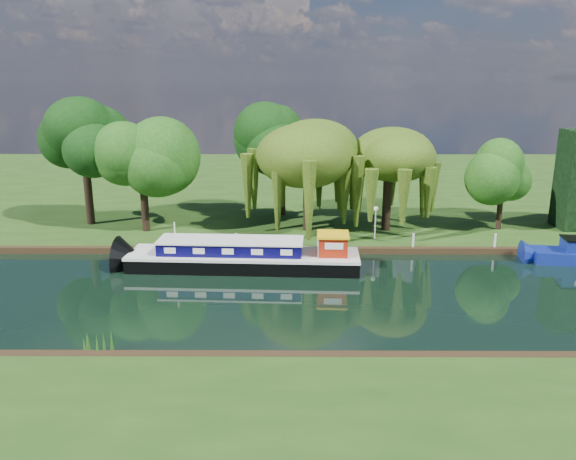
{
  "coord_description": "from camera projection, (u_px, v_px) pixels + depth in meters",
  "views": [
    {
      "loc": [
        -5.98,
        -31.11,
        12.45
      ],
      "look_at": [
        -6.17,
        4.38,
        2.8
      ],
      "focal_mm": 35.0,
      "sensor_mm": 36.0,
      "label": 1
    }
  ],
  "objects": [
    {
      "name": "tree_far_back",
      "position": [
        84.0,
        146.0,
        46.03
      ],
      "size": [
        5.64,
        5.64,
        9.48
      ],
      "color": "black",
      "rests_on": "far_bank"
    },
    {
      "name": "reeds_near",
      "position": [
        570.0,
        346.0,
        25.76
      ],
      "size": [
        33.7,
        1.5,
        1.1
      ],
      "color": "#265216",
      "rests_on": "ground"
    },
    {
      "name": "willow_left",
      "position": [
        308.0,
        155.0,
        44.34
      ],
      "size": [
        6.97,
        6.97,
        8.35
      ],
      "color": "black",
      "rests_on": "far_bank"
    },
    {
      "name": "tree_far_right",
      "position": [
        503.0,
        176.0,
        44.95
      ],
      "size": [
        3.88,
        3.88,
        6.35
      ],
      "color": "black",
      "rests_on": "far_bank"
    },
    {
      "name": "red_dinghy",
      "position": [
        258.0,
        263.0,
        39.08
      ],
      "size": [
        3.72,
        2.97,
        0.69
      ],
      "primitive_type": "imported",
      "rotation": [
        0.0,
        0.0,
        1.77
      ],
      "color": "maroon",
      "rests_on": "ground"
    },
    {
      "name": "dutch_barge",
      "position": [
        246.0,
        256.0,
        37.79
      ],
      "size": [
        15.64,
        4.24,
        3.27
      ],
      "rotation": [
        0.0,
        0.0,
        -0.05
      ],
      "color": "black",
      "rests_on": "ground"
    },
    {
      "name": "mooring_posts",
      "position": [
        365.0,
        240.0,
        41.11
      ],
      "size": [
        19.16,
        0.16,
        1.0
      ],
      "color": "silver",
      "rests_on": "far_bank"
    },
    {
      "name": "far_bank",
      "position": [
        342.0,
        185.0,
        66.0
      ],
      "size": [
        120.0,
        52.0,
        0.45
      ],
      "primitive_type": "cube",
      "color": "#1D3C10",
      "rests_on": "ground"
    },
    {
      "name": "white_cruiser",
      "position": [
        567.0,
        260.0,
        39.58
      ],
      "size": [
        2.09,
        1.81,
        1.09
      ],
      "primitive_type": "imported",
      "rotation": [
        0.0,
        0.0,
        1.56
      ],
      "color": "silver",
      "rests_on": "ground"
    },
    {
      "name": "tree_far_left",
      "position": [
        141.0,
        157.0,
        44.07
      ],
      "size": [
        5.42,
        5.42,
        8.73
      ],
      "color": "black",
      "rests_on": "far_bank"
    },
    {
      "name": "lamppost",
      "position": [
        376.0,
        214.0,
        42.75
      ],
      "size": [
        0.36,
        0.36,
        2.56
      ],
      "color": "silver",
      "rests_on": "far_bank"
    },
    {
      "name": "willow_right",
      "position": [
        389.0,
        164.0,
        44.45
      ],
      "size": [
        6.04,
        6.04,
        7.35
      ],
      "color": "black",
      "rests_on": "far_bank"
    },
    {
      "name": "ground",
      "position": [
        391.0,
        295.0,
        33.25
      ],
      "size": [
        120.0,
        120.0,
        0.0
      ],
      "primitive_type": "plane",
      "color": "black"
    },
    {
      "name": "tree_far_mid",
      "position": [
        282.0,
        145.0,
        49.33
      ],
      "size": [
        5.57,
        5.57,
        9.12
      ],
      "color": "black",
      "rests_on": "far_bank"
    }
  ]
}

